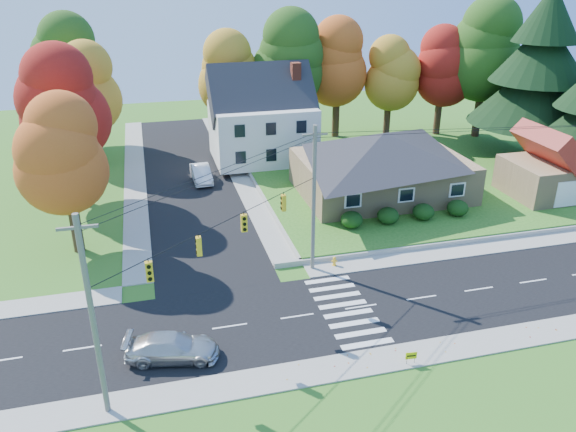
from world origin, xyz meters
name	(u,v)px	position (x,y,z in m)	size (l,w,h in m)	color
ground	(361,307)	(0.00, 0.00, 0.00)	(120.00, 120.00, 0.00)	#3D7923
road_main	(361,307)	(0.00, 0.00, 0.01)	(90.00, 8.00, 0.02)	black
road_cross	(188,176)	(-8.00, 26.00, 0.01)	(8.00, 44.00, 0.02)	black
sidewalk_north	(334,267)	(0.00, 5.00, 0.04)	(90.00, 2.00, 0.08)	#9C9A90
sidewalk_south	(396,358)	(0.00, -5.00, 0.04)	(90.00, 2.00, 0.08)	#9C9A90
lawn	(407,172)	(13.00, 21.00, 0.25)	(30.00, 30.00, 0.50)	#3D7923
ranch_house	(382,163)	(8.00, 16.00, 3.27)	(14.60, 10.60, 5.40)	tan
colonial_house	(262,120)	(0.04, 28.00, 4.58)	(10.40, 8.40, 9.60)	silver
garage	(551,169)	(22.00, 11.99, 2.84)	(7.30, 6.30, 4.60)	tan
hedge_row	(406,214)	(7.50, 9.80, 1.14)	(10.70, 1.70, 1.27)	#163A10
traffic_infrastructure	(355,221)	(-0.15, 1.35, 5.15)	(38.10, 10.66, 10.00)	#666059
tree_lot_0	(231,73)	(-2.00, 34.00, 8.31)	(6.72, 6.72, 12.51)	#3F2A19
tree_lot_1	(288,60)	(4.00, 33.00, 9.61)	(7.84, 7.84, 14.60)	#3F2A19
tree_lot_2	(338,62)	(10.00, 34.00, 8.96)	(7.28, 7.28, 13.56)	#3F2A19
tree_lot_3	(390,74)	(16.00, 33.00, 7.65)	(6.16, 6.16, 11.47)	#3F2A19
tree_lot_4	(443,67)	(22.00, 32.00, 8.31)	(6.72, 6.72, 12.51)	#3F2A19
tree_lot_5	(487,50)	(26.00, 30.00, 10.27)	(8.40, 8.40, 15.64)	#3F2A19
conifer_east_a	(540,70)	(27.00, 22.00, 9.39)	(12.80, 12.80, 16.96)	#3F2A19
tree_west_0	(64,156)	(-17.00, 12.00, 7.15)	(6.16, 6.16, 11.47)	#3F2A19
tree_west_1	(61,105)	(-18.00, 22.00, 8.46)	(7.28, 7.28, 13.56)	#3F2A19
tree_west_2	(84,89)	(-17.00, 32.00, 7.81)	(6.72, 6.72, 12.51)	#3F2A19
tree_west_3	(68,63)	(-19.00, 40.00, 9.11)	(7.84, 7.84, 14.60)	#3F2A19
silver_sedan	(172,347)	(-11.32, -2.08, 0.72)	(1.96, 4.83, 1.40)	silver
white_car	(201,174)	(-6.83, 24.08, 0.79)	(1.62, 4.66, 1.53)	silver
fire_hydrant	(334,262)	(0.06, 5.20, 0.34)	(0.41, 0.32, 0.72)	yellow
yard_sign	(411,356)	(0.51, -5.65, 0.54)	(0.60, 0.09, 0.76)	black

